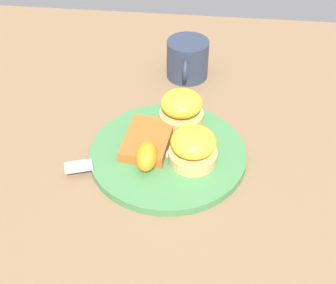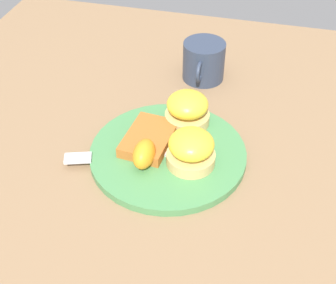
{
  "view_description": "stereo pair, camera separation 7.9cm",
  "coord_description": "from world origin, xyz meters",
  "px_view_note": "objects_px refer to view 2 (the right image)",
  "views": [
    {
      "loc": [
        0.59,
        0.07,
        0.56
      ],
      "look_at": [
        0.0,
        0.0,
        0.03
      ],
      "focal_mm": 50.0,
      "sensor_mm": 36.0,
      "label": 1
    },
    {
      "loc": [
        0.58,
        0.15,
        0.56
      ],
      "look_at": [
        0.0,
        0.0,
        0.03
      ],
      "focal_mm": 50.0,
      "sensor_mm": 36.0,
      "label": 2
    }
  ],
  "objects_px": {
    "sandwich_benedict_left": "(191,149)",
    "hashbrown_patty": "(149,138)",
    "sandwich_benedict_right": "(187,109)",
    "fork": "(121,156)",
    "orange_wedge": "(144,154)",
    "cup": "(204,61)"
  },
  "relations": [
    {
      "from": "hashbrown_patty",
      "to": "fork",
      "type": "xyz_separation_m",
      "value": [
        0.05,
        -0.04,
        -0.01
      ]
    },
    {
      "from": "fork",
      "to": "sandwich_benedict_right",
      "type": "bearing_deg",
      "value": 143.3
    },
    {
      "from": "sandwich_benedict_left",
      "to": "hashbrown_patty",
      "type": "bearing_deg",
      "value": -111.37
    },
    {
      "from": "orange_wedge",
      "to": "cup",
      "type": "relative_size",
      "value": 0.52
    },
    {
      "from": "sandwich_benedict_left",
      "to": "hashbrown_patty",
      "type": "xyz_separation_m",
      "value": [
        -0.03,
        -0.08,
        -0.02
      ]
    },
    {
      "from": "sandwich_benedict_right",
      "to": "sandwich_benedict_left",
      "type": "bearing_deg",
      "value": 15.65
    },
    {
      "from": "hashbrown_patty",
      "to": "cup",
      "type": "relative_size",
      "value": 0.95
    },
    {
      "from": "sandwich_benedict_right",
      "to": "hashbrown_patty",
      "type": "relative_size",
      "value": 0.75
    },
    {
      "from": "sandwich_benedict_left",
      "to": "cup",
      "type": "distance_m",
      "value": 0.28
    },
    {
      "from": "orange_wedge",
      "to": "cup",
      "type": "distance_m",
      "value": 0.3
    },
    {
      "from": "hashbrown_patty",
      "to": "sandwich_benedict_left",
      "type": "bearing_deg",
      "value": 68.63
    },
    {
      "from": "hashbrown_patty",
      "to": "cup",
      "type": "height_order",
      "value": "cup"
    },
    {
      "from": "hashbrown_patty",
      "to": "fork",
      "type": "distance_m",
      "value": 0.06
    },
    {
      "from": "sandwich_benedict_left",
      "to": "sandwich_benedict_right",
      "type": "height_order",
      "value": "same"
    },
    {
      "from": "sandwich_benedict_left",
      "to": "fork",
      "type": "distance_m",
      "value": 0.12
    },
    {
      "from": "orange_wedge",
      "to": "fork",
      "type": "distance_m",
      "value": 0.05
    },
    {
      "from": "sandwich_benedict_right",
      "to": "orange_wedge",
      "type": "xyz_separation_m",
      "value": [
        0.12,
        -0.05,
        -0.01
      ]
    },
    {
      "from": "cup",
      "to": "orange_wedge",
      "type": "bearing_deg",
      "value": -7.96
    },
    {
      "from": "hashbrown_patty",
      "to": "fork",
      "type": "bearing_deg",
      "value": -37.66
    },
    {
      "from": "hashbrown_patty",
      "to": "fork",
      "type": "height_order",
      "value": "hashbrown_patty"
    },
    {
      "from": "sandwich_benedict_left",
      "to": "orange_wedge",
      "type": "height_order",
      "value": "sandwich_benedict_left"
    },
    {
      "from": "hashbrown_patty",
      "to": "orange_wedge",
      "type": "distance_m",
      "value": 0.05
    }
  ]
}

